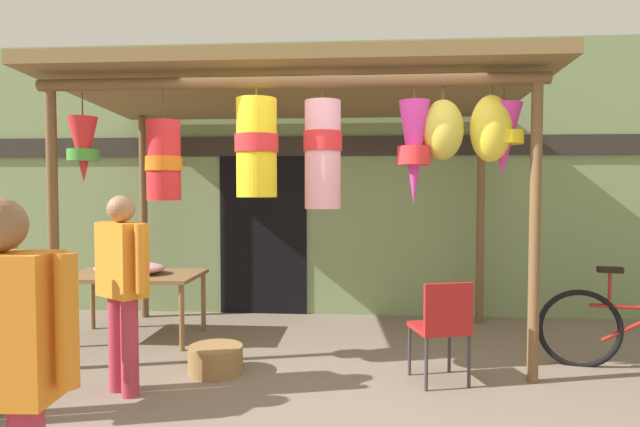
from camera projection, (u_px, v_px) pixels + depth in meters
The scene contains 9 objects.
ground_plane at pixel (330, 382), 4.30m from camera, with size 30.00×30.00×0.00m, color #756656.
shop_facade at pixel (340, 179), 6.69m from camera, with size 10.30×0.29×3.41m.
market_stall_canopy at pixel (306, 109), 5.05m from camera, with size 4.55×2.42×2.70m.
display_table at pixel (133, 280), 5.51m from camera, with size 1.37×0.82×0.69m.
flower_heap_on_table at pixel (131, 268), 5.47m from camera, with size 0.73×0.51×0.12m.
folding_chair at pixel (443, 323), 4.22m from camera, with size 0.49×0.49×0.84m.
wicker_basket_by_table at pixel (216, 359), 4.51m from camera, with size 0.46×0.46×0.23m, color olive.
vendor_in_orange at pixel (122, 278), 4.03m from camera, with size 0.50×0.41×1.53m.
customer_foreground at pixel (2, 365), 2.00m from camera, with size 0.59×0.24×1.54m.
Camera 1 is at (0.24, -4.23, 1.57)m, focal length 29.61 mm.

